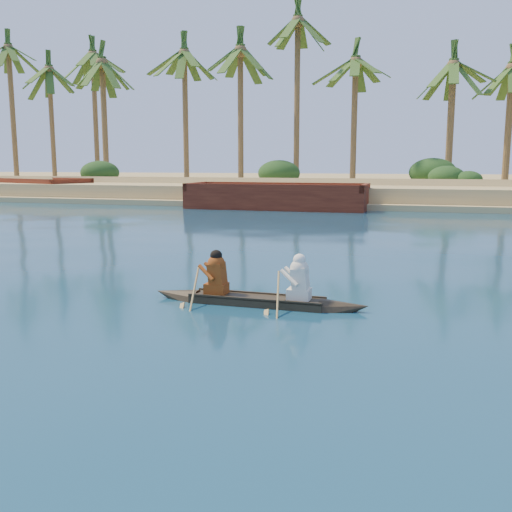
% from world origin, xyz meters
% --- Properties ---
extents(sandy_embankment, '(150.00, 51.00, 1.50)m').
position_xyz_m(sandy_embankment, '(0.00, 46.89, 0.53)').
color(sandy_embankment, tan).
rests_on(sandy_embankment, ground).
extents(palm_grove, '(110.00, 14.00, 16.00)m').
position_xyz_m(palm_grove, '(0.00, 35.00, 8.00)').
color(palm_grove, '#2C4C1A').
rests_on(palm_grove, ground).
extents(shrub_cluster, '(100.00, 6.00, 2.40)m').
position_xyz_m(shrub_cluster, '(0.00, 31.50, 1.20)').
color(shrub_cluster, '#183613').
rests_on(shrub_cluster, ground).
extents(canoe, '(4.54, 0.66, 1.25)m').
position_xyz_m(canoe, '(-6.20, -2.08, 0.24)').
color(canoe, '#2F281A').
rests_on(canoe, ground).
extents(barge_left, '(12.31, 7.28, 1.95)m').
position_xyz_m(barge_left, '(-34.46, 27.00, 0.68)').
color(barge_left, maroon).
rests_on(barge_left, ground).
extents(barge_mid, '(11.25, 3.77, 1.87)m').
position_xyz_m(barge_mid, '(-12.00, 22.00, 0.66)').
color(barge_mid, maroon).
rests_on(barge_mid, ground).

